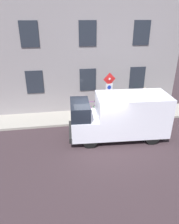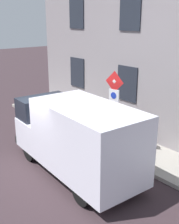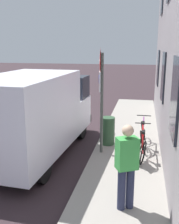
# 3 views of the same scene
# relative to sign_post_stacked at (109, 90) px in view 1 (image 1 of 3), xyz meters

# --- Properties ---
(ground_plane) EXTENTS (80.00, 80.00, 0.00)m
(ground_plane) POSITION_rel_sign_post_stacked_xyz_m (-2.51, 1.03, -2.15)
(ground_plane) COLOR #35272C
(sidewalk_slab) EXTENTS (2.02, 14.71, 0.14)m
(sidewalk_slab) POSITION_rel_sign_post_stacked_xyz_m (0.80, 1.03, -2.08)
(sidewalk_slab) COLOR #9D978D
(sidewalk_slab) RESTS_ON ground_plane
(building_facade) EXTENTS (0.75, 12.71, 7.33)m
(building_facade) POSITION_rel_sign_post_stacked_xyz_m (2.15, 1.03, 1.52)
(building_facade) COLOR gray
(building_facade) RESTS_ON ground_plane
(sign_post_stacked) EXTENTS (0.18, 0.56, 2.98)m
(sign_post_stacked) POSITION_rel_sign_post_stacked_xyz_m (0.00, 0.00, 0.00)
(sign_post_stacked) COLOR #474C47
(sign_post_stacked) RESTS_ON sidewalk_slab
(delivery_van) EXTENTS (2.29, 5.43, 2.50)m
(delivery_van) POSITION_rel_sign_post_stacked_xyz_m (-1.92, -0.22, -0.81)
(delivery_van) COLOR white
(delivery_van) RESTS_ON ground_plane
(bicycle_red) EXTENTS (0.46, 1.72, 0.89)m
(bicycle_red) POSITION_rel_sign_post_stacked_xyz_m (1.25, -0.10, -1.64)
(bicycle_red) COLOR black
(bicycle_red) RESTS_ON sidewalk_slab
(bicycle_purple) EXTENTS (0.46, 1.71, 0.89)m
(bicycle_purple) POSITION_rel_sign_post_stacked_xyz_m (1.25, 0.83, -1.64)
(bicycle_purple) COLOR black
(bicycle_purple) RESTS_ON sidewalk_slab
(pedestrian) EXTENTS (0.47, 0.42, 1.72)m
(pedestrian) POSITION_rel_sign_post_stacked_xyz_m (0.96, -2.74, -1.08)
(pedestrian) COLOR #262B47
(pedestrian) RESTS_ON sidewalk_slab
(litter_bin) EXTENTS (0.44, 0.44, 0.90)m
(litter_bin) POSITION_rel_sign_post_stacked_xyz_m (0.14, 0.74, -1.56)
(litter_bin) COLOR #2D5133
(litter_bin) RESTS_ON sidewalk_slab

